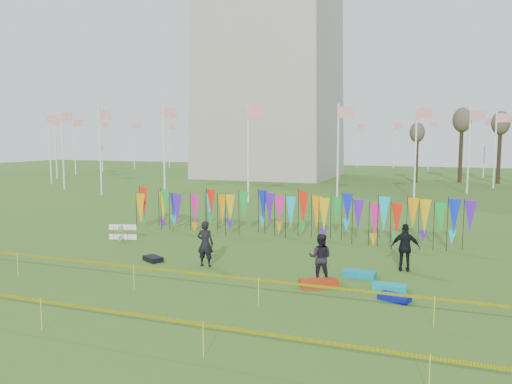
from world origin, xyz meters
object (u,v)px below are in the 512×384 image
(kite_bag_turquoise, at_px, (359,274))
(person_mid, at_px, (320,257))
(person_left, at_px, (205,244))
(box_kite, at_px, (123,232))
(kite_bag_red, at_px, (319,283))
(person_right, at_px, (405,248))
(kite_bag_blue, at_px, (394,297))
(kite_bag_teal, at_px, (389,287))
(kite_bag_black, at_px, (153,259))

(kite_bag_turquoise, bearing_deg, person_mid, -141.82)
(person_left, relative_size, person_mid, 1.07)
(box_kite, bearing_deg, person_left, -27.38)
(kite_bag_turquoise, relative_size, kite_bag_red, 0.89)
(person_right, relative_size, kite_bag_red, 1.41)
(box_kite, xyz_separation_m, kite_bag_red, (11.40, -4.44, -0.28))
(person_right, bearing_deg, kite_bag_blue, 83.92)
(person_left, height_order, person_right, person_right)
(kite_bag_turquoise, bearing_deg, box_kite, 167.81)
(person_right, distance_m, kite_bag_turquoise, 2.30)
(kite_bag_teal, bearing_deg, person_right, 83.68)
(person_left, bearing_deg, box_kite, -32.79)
(kite_bag_black, distance_m, kite_bag_teal, 9.90)
(box_kite, bearing_deg, kite_bag_black, -40.52)
(kite_bag_blue, distance_m, kite_bag_teal, 1.08)
(person_mid, height_order, kite_bag_red, person_mid)
(kite_bag_blue, bearing_deg, box_kite, 160.22)
(box_kite, bearing_deg, kite_bag_red, -21.29)
(person_left, relative_size, kite_bag_teal, 1.65)
(person_right, height_order, kite_bag_teal, person_right)
(person_right, bearing_deg, kite_bag_black, 6.38)
(box_kite, bearing_deg, kite_bag_turquoise, -12.19)
(kite_bag_blue, relative_size, kite_bag_teal, 0.85)
(person_right, distance_m, kite_bag_blue, 3.93)
(person_left, relative_size, kite_bag_black, 2.08)
(box_kite, bearing_deg, person_right, -4.91)
(person_left, bearing_deg, kite_bag_black, -4.61)
(person_left, bearing_deg, kite_bag_turquoise, -179.93)
(person_left, height_order, kite_bag_black, person_left)
(person_left, distance_m, person_mid, 4.91)
(person_left, xyz_separation_m, kite_bag_red, (5.01, -1.13, -0.82))
(kite_bag_turquoise, bearing_deg, kite_bag_teal, -46.45)
(box_kite, relative_size, kite_bag_turquoise, 0.68)
(kite_bag_blue, bearing_deg, person_right, 89.37)
(box_kite, xyz_separation_m, kite_bag_blue, (14.05, -5.05, -0.30))
(person_left, bearing_deg, person_mid, 169.73)
(kite_bag_blue, height_order, kite_bag_black, kite_bag_black)
(person_left, xyz_separation_m, kite_bag_blue, (7.66, -1.75, -0.84))
(person_left, distance_m, kite_bag_red, 5.20)
(person_right, relative_size, kite_bag_black, 2.09)
(person_mid, xyz_separation_m, kite_bag_blue, (2.78, -1.33, -0.78))
(box_kite, relative_size, kite_bag_blue, 0.83)
(box_kite, distance_m, person_left, 7.21)
(person_right, bearing_deg, kite_bag_red, 44.73)
(box_kite, bearing_deg, person_mid, -18.27)
(person_mid, height_order, person_right, person_right)
(person_right, relative_size, kite_bag_blue, 1.94)
(person_left, relative_size, person_right, 1.00)
(person_right, distance_m, kite_bag_teal, 2.93)
(kite_bag_turquoise, distance_m, kite_bag_red, 2.08)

